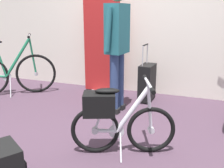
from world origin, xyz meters
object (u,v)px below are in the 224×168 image
object	(u,v)px
visitor_near_wall	(117,42)
backpack_on_floor	(6,164)
floor_banner_stand	(102,52)
folding_bike_foreground	(115,118)
display_bike_right	(12,72)
rolling_suitcase	(147,82)

from	to	relation	value
visitor_near_wall	backpack_on_floor	size ratio (longest dim) A/B	4.31
floor_banner_stand	folding_bike_foreground	xyz separation A→B (m)	(0.86, -1.71, -0.31)
display_bike_right	visitor_near_wall	distance (m)	1.87
visitor_near_wall	rolling_suitcase	xyz separation A→B (m)	(0.27, 0.56, -0.62)
floor_banner_stand	visitor_near_wall	size ratio (longest dim) A/B	0.93
floor_banner_stand	folding_bike_foreground	distance (m)	1.94
rolling_suitcase	backpack_on_floor	distance (m)	2.30
floor_banner_stand	backpack_on_floor	size ratio (longest dim) A/B	4.00
backpack_on_floor	rolling_suitcase	bearing A→B (deg)	76.17
floor_banner_stand	rolling_suitcase	world-z (taller)	floor_banner_stand
floor_banner_stand	display_bike_right	bearing A→B (deg)	-153.40
folding_bike_foreground	backpack_on_floor	distance (m)	0.95
rolling_suitcase	backpack_on_floor	bearing A→B (deg)	-103.83
display_bike_right	rolling_suitcase	size ratio (longest dim) A/B	1.33
floor_banner_stand	visitor_near_wall	xyz separation A→B (m)	(0.52, -0.73, 0.25)
visitor_near_wall	backpack_on_floor	distance (m)	1.86
folding_bike_foreground	floor_banner_stand	bearing A→B (deg)	116.77
display_bike_right	visitor_near_wall	bearing A→B (deg)	-3.06
folding_bike_foreground	rolling_suitcase	distance (m)	1.55
visitor_near_wall	backpack_on_floor	bearing A→B (deg)	-99.56
folding_bike_foreground	rolling_suitcase	size ratio (longest dim) A/B	1.08
floor_banner_stand	backpack_on_floor	world-z (taller)	floor_banner_stand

